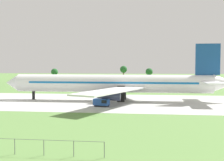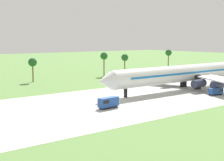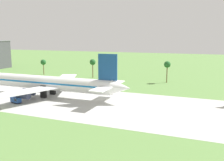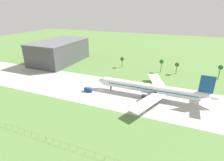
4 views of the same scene
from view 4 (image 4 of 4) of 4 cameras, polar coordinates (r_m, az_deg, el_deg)
The scene contains 9 objects.
ground_plane at distance 123.14m, azimuth -3.72°, elevation -2.96°, with size 600.00×600.00×0.00m, color #5B8442.
taxiway_strip at distance 123.14m, azimuth -3.72°, elevation -2.96°, with size 320.00×44.00×0.02m.
jet_airliner at distance 113.75m, azimuth 13.33°, elevation -2.67°, with size 77.26×61.67×18.69m.
baggage_tug at distance 103.76m, azimuth 10.18°, elevation -7.77°, with size 4.86×3.07×2.21m.
catering_van at distance 120.50m, azimuth -7.78°, elevation -2.93°, with size 5.93×2.50×2.87m.
perimeter_fence at distance 84.15m, azimuth -20.94°, elevation -17.01°, with size 80.10×0.10×2.10m.
no_stopping_sign at distance 83.82m, azimuth -20.67°, elevation -17.49°, with size 0.44×0.08×1.68m.
terminal_building at distance 192.64m, azimuth -16.79°, elevation 9.08°, with size 36.72×61.20×22.14m.
palm_tree_row at distance 159.34m, azimuth 17.85°, elevation 5.42°, with size 85.20×3.60×11.90m.
Camera 4 is at (49.25, -99.60, 53.08)m, focal length 28.00 mm.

